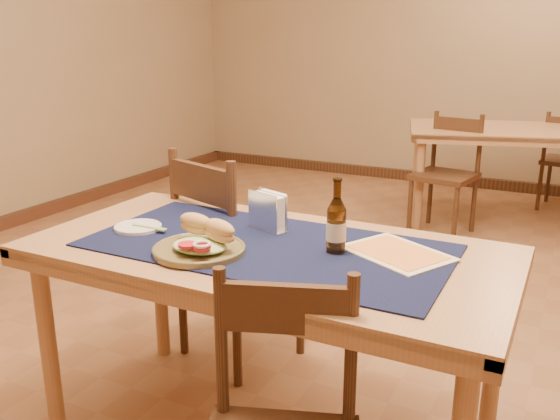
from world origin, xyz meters
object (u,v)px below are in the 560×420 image
at_px(main_table, 267,269).
at_px(sandwich_plate, 201,243).
at_px(chair_main_far, 233,254).
at_px(beer_bottle, 336,225).
at_px(back_table, 526,139).
at_px(napkin_holder, 268,212).

xyz_separation_m(main_table, sandwich_plate, (-0.15, -0.16, 0.12)).
relative_size(chair_main_far, beer_bottle, 4.00).
height_order(back_table, beer_bottle, beer_bottle).
relative_size(main_table, chair_main_far, 1.65).
height_order(back_table, napkin_holder, napkin_holder).
bearing_deg(back_table, beer_bottle, -95.36).
distance_m(beer_bottle, napkin_holder, 0.32).
bearing_deg(main_table, beer_bottle, 10.23).
bearing_deg(chair_main_far, back_table, 71.39).
distance_m(back_table, chair_main_far, 2.95).
bearing_deg(chair_main_far, main_table, -47.54).
bearing_deg(chair_main_far, napkin_holder, -41.85).
bearing_deg(sandwich_plate, chair_main_far, 113.07).
bearing_deg(main_table, chair_main_far, 132.46).
relative_size(main_table, beer_bottle, 6.60).
distance_m(back_table, sandwich_plate, 3.47).
xyz_separation_m(chair_main_far, napkin_holder, (0.34, -0.30, 0.32)).
xyz_separation_m(main_table, back_table, (0.53, 3.24, 0.00)).
relative_size(chair_main_far, sandwich_plate, 3.24).
relative_size(sandwich_plate, napkin_holder, 1.78).
xyz_separation_m(chair_main_far, beer_bottle, (0.64, -0.41, 0.34)).
bearing_deg(back_table, sandwich_plate, -101.32).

